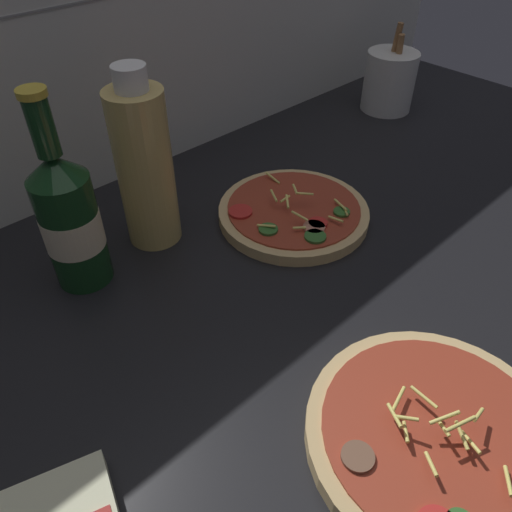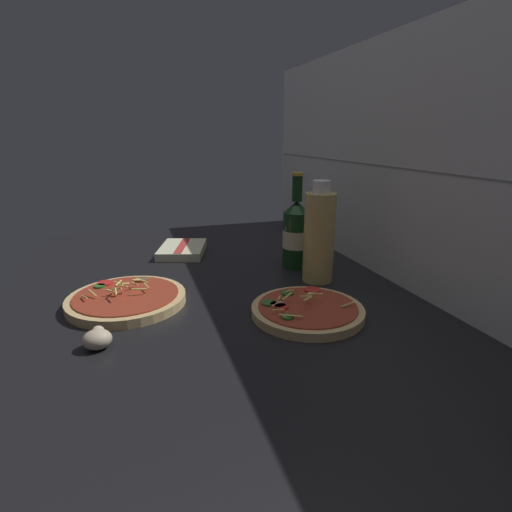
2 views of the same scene
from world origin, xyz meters
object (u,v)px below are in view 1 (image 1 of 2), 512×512
(pizza_far, at_px, (293,213))
(utensil_crock, at_px, (389,81))
(pizza_near, at_px, (436,438))
(beer_bottle, at_px, (70,219))
(oil_bottle, at_px, (145,167))

(pizza_far, height_order, utensil_crock, utensil_crock)
(pizza_near, bearing_deg, beer_bottle, 105.88)
(pizza_near, relative_size, beer_bottle, 0.98)
(beer_bottle, bearing_deg, oil_bottle, 4.94)
(beer_bottle, xyz_separation_m, utensil_crock, (0.72, 0.04, -0.03))
(beer_bottle, distance_m, oil_bottle, 0.12)
(pizza_far, xyz_separation_m, utensil_crock, (0.43, 0.14, 0.05))
(pizza_far, bearing_deg, oil_bottle, 148.51)
(pizza_near, xyz_separation_m, oil_bottle, (-0.01, 0.45, 0.10))
(pizza_near, height_order, utensil_crock, utensil_crock)
(beer_bottle, bearing_deg, pizza_near, -74.12)
(oil_bottle, xyz_separation_m, utensil_crock, (0.60, 0.03, -0.05))
(pizza_far, xyz_separation_m, beer_bottle, (-0.29, 0.10, 0.08))
(oil_bottle, bearing_deg, pizza_far, -31.49)
(pizza_far, xyz_separation_m, oil_bottle, (-0.18, 0.11, 0.10))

